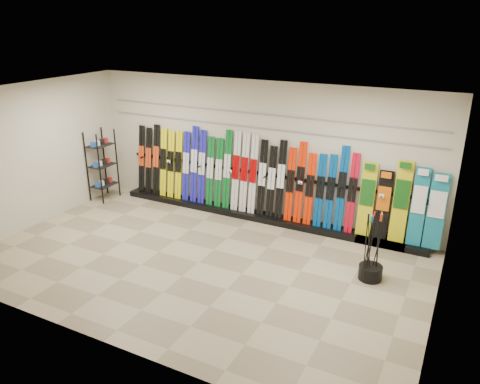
% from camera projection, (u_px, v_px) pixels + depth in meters
% --- Properties ---
extents(floor, '(8.00, 8.00, 0.00)m').
position_uv_depth(floor, '(199.00, 262.00, 8.56)').
color(floor, '#86755C').
rests_on(floor, ground).
extents(back_wall, '(8.00, 0.00, 8.00)m').
position_uv_depth(back_wall, '(257.00, 150.00, 10.11)').
color(back_wall, beige).
rests_on(back_wall, floor).
extents(left_wall, '(0.00, 5.00, 5.00)m').
position_uv_depth(left_wall, '(33.00, 156.00, 9.73)').
color(left_wall, beige).
rests_on(left_wall, floor).
extents(right_wall, '(0.00, 5.00, 5.00)m').
position_uv_depth(right_wall, '(447.00, 231.00, 6.33)').
color(right_wall, beige).
rests_on(right_wall, floor).
extents(ceiling, '(8.00, 8.00, 0.00)m').
position_uv_depth(ceiling, '(193.00, 98.00, 7.50)').
color(ceiling, silver).
rests_on(ceiling, back_wall).
extents(ski_rack_base, '(8.00, 0.40, 0.12)m').
position_uv_depth(ski_rack_base, '(262.00, 217.00, 10.34)').
color(ski_rack_base, black).
rests_on(ski_rack_base, floor).
extents(skis, '(5.39, 0.25, 1.78)m').
position_uv_depth(skis, '(235.00, 174.00, 10.37)').
color(skis, black).
rests_on(skis, ski_rack_base).
extents(snowboards, '(1.59, 0.24, 1.58)m').
position_uv_depth(snowboards, '(401.00, 205.00, 8.90)').
color(snowboards, gold).
rests_on(snowboards, ski_rack_base).
extents(accessory_rack, '(0.40, 0.60, 1.70)m').
position_uv_depth(accessory_rack, '(102.00, 165.00, 11.27)').
color(accessory_rack, black).
rests_on(accessory_rack, floor).
extents(pole_bin, '(0.40, 0.40, 0.25)m').
position_uv_depth(pole_bin, '(370.00, 272.00, 7.98)').
color(pole_bin, black).
rests_on(pole_bin, floor).
extents(ski_poles, '(0.28, 0.36, 1.18)m').
position_uv_depth(ski_poles, '(373.00, 246.00, 7.83)').
color(ski_poles, black).
rests_on(ski_poles, pole_bin).
extents(slatwall_rail_0, '(7.60, 0.02, 0.03)m').
position_uv_depth(slatwall_rail_0, '(257.00, 128.00, 9.92)').
color(slatwall_rail_0, gray).
rests_on(slatwall_rail_0, back_wall).
extents(slatwall_rail_1, '(7.60, 0.02, 0.03)m').
position_uv_depth(slatwall_rail_1, '(257.00, 114.00, 9.81)').
color(slatwall_rail_1, gray).
rests_on(slatwall_rail_1, back_wall).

